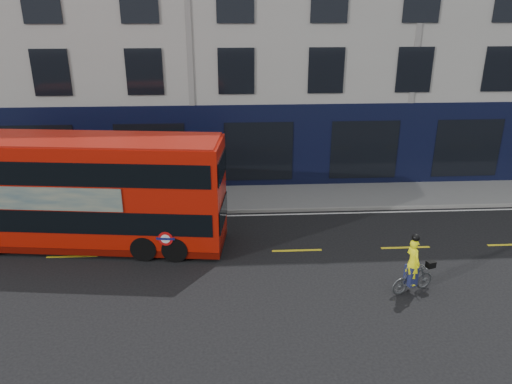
{
  "coord_description": "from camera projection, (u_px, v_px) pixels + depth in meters",
  "views": [
    {
      "loc": [
        1.63,
        -14.4,
        8.6
      ],
      "look_at": [
        2.58,
        2.69,
        1.84
      ],
      "focal_mm": 35.0,
      "sensor_mm": 36.0,
      "label": 1
    }
  ],
  "objects": [
    {
      "name": "road_edge_line",
      "position": [
        192.0,
        217.0,
        20.81
      ],
      "size": [
        58.0,
        0.1,
        0.01
      ],
      "primitive_type": "cube",
      "color": "silver",
      "rests_on": "ground"
    },
    {
      "name": "bus",
      "position": [
        83.0,
        192.0,
        17.74
      ],
      "size": [
        10.28,
        3.43,
        4.06
      ],
      "rotation": [
        0.0,
        0.0,
        -0.12
      ],
      "color": "#BA1407",
      "rests_on": "ground"
    },
    {
      "name": "kerb",
      "position": [
        192.0,
        212.0,
        21.07
      ],
      "size": [
        60.0,
        0.12,
        0.13
      ],
      "primitive_type": "cube",
      "color": "gray",
      "rests_on": "ground"
    },
    {
      "name": "lane_dashes",
      "position": [
        186.0,
        253.0,
        17.84
      ],
      "size": [
        58.0,
        0.12,
        0.01
      ],
      "primitive_type": null,
      "color": "yellow",
      "rests_on": "ground"
    },
    {
      "name": "pavement",
      "position": [
        194.0,
        199.0,
        22.46
      ],
      "size": [
        60.0,
        3.0,
        0.12
      ],
      "primitive_type": "cube",
      "color": "slate",
      "rests_on": "ground"
    },
    {
      "name": "ground",
      "position": [
        183.0,
        275.0,
        16.45
      ],
      "size": [
        120.0,
        120.0,
        0.0
      ],
      "primitive_type": "plane",
      "color": "black",
      "rests_on": "ground"
    },
    {
      "name": "cyclist",
      "position": [
        413.0,
        273.0,
        15.3
      ],
      "size": [
        1.55,
        0.89,
        2.01
      ],
      "rotation": [
        0.0,
        0.0,
        0.33
      ],
      "color": "#4E5153",
      "rests_on": "ground"
    },
    {
      "name": "building_terrace",
      "position": [
        195.0,
        19.0,
        25.72
      ],
      "size": [
        50.0,
        10.07,
        15.0
      ],
      "color": "#A3A099",
      "rests_on": "ground"
    }
  ]
}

